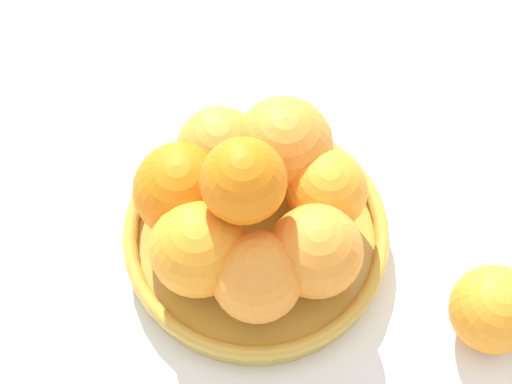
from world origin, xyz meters
The scene contains 4 objects.
ground_plane centered at (0.00, 0.00, 0.00)m, with size 4.00×4.00×0.00m, color white.
fruit_bowl centered at (0.00, 0.00, 0.02)m, with size 0.23×0.23×0.03m.
orange_pile centered at (0.00, 0.00, 0.07)m, with size 0.20×0.19×0.13m.
stray_orange centered at (0.18, 0.10, 0.04)m, with size 0.07×0.07×0.07m, color orange.
Camera 1 is at (0.25, -0.20, 0.68)m, focal length 60.00 mm.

